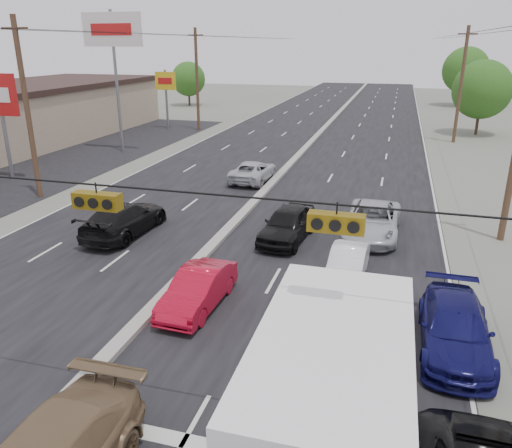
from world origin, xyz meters
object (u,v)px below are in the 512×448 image
object	(u,v)px
utility_pole_left_b	(27,109)
oncoming_near	(124,219)
box_truck	(333,399)
pole_sign_billboard	(113,39)
queue_car_a	(288,224)
utility_pole_right_c	(461,85)
red_sedan	(198,290)
queue_car_c	(372,221)
tree_right_mid	(482,90)
oncoming_far	(253,171)
pole_sign_mid	(0,101)
utility_pole_left_c	(197,79)
queue_car_d	(455,329)
tree_right_far	(466,70)
tree_left_far	(188,79)
queue_car_b	(347,265)
pole_sign_far	(166,86)

from	to	relation	value
utility_pole_left_b	oncoming_near	bearing A→B (deg)	-27.21
utility_pole_left_b	box_truck	bearing A→B (deg)	-38.96
pole_sign_billboard	queue_car_a	bearing A→B (deg)	-41.90
utility_pole_right_c	red_sedan	size ratio (longest dim) A/B	2.48
queue_car_c	oncoming_near	xyz separation A→B (m)	(-11.26, -3.00, 0.03)
red_sedan	tree_right_mid	bearing A→B (deg)	73.77
pole_sign_billboard	box_truck	distance (m)	36.21
oncoming_far	pole_sign_mid	bearing A→B (deg)	15.89
tree_right_mid	red_sedan	world-z (taller)	tree_right_mid
utility_pole_left_b	utility_pole_left_c	xyz separation A→B (m)	(0.00, 25.00, 0.00)
utility_pole_right_c	queue_car_d	bearing A→B (deg)	-94.74
tree_right_mid	queue_car_a	size ratio (longest dim) A/B	1.58
red_sedan	tree_right_far	bearing A→B (deg)	79.98
tree_left_far	tree_right_far	xyz separation A→B (m)	(38.00, 10.00, 1.24)
tree_right_mid	oncoming_near	world-z (taller)	tree_right_mid
queue_car_d	oncoming_far	size ratio (longest dim) A/B	1.01
queue_car_a	queue_car_b	world-z (taller)	queue_car_a
red_sedan	queue_car_a	world-z (taller)	queue_car_a
tree_left_far	oncoming_far	xyz separation A→B (m)	(20.60, -38.13, -3.05)
tree_right_far	box_truck	xyz separation A→B (m)	(-9.30, -70.53, -3.00)
pole_sign_far	tree_right_mid	world-z (taller)	tree_right_mid
utility_pole_right_c	pole_sign_mid	world-z (taller)	utility_pole_right_c
pole_sign_billboard	utility_pole_left_b	bearing A→B (deg)	-81.25
pole_sign_far	box_truck	xyz separation A→B (m)	(22.70, -40.53, -2.45)
utility_pole_left_c	pole_sign_billboard	distance (m)	12.73
box_truck	queue_car_d	xyz separation A→B (m)	(2.90, 5.57, -1.26)
tree_right_mid	queue_car_c	bearing A→B (deg)	-104.95
box_truck	utility_pole_left_b	bearing A→B (deg)	140.86
oncoming_near	queue_car_a	bearing A→B (deg)	-167.29
utility_pole_right_c	queue_car_a	bearing A→B (deg)	-108.93
oncoming_near	oncoming_far	distance (m)	11.40
oncoming_near	pole_sign_mid	bearing A→B (deg)	-27.33
pole_sign_far	red_sedan	distance (m)	38.95
pole_sign_mid	box_truck	bearing A→B (deg)	-38.02
utility_pole_left_c	tree_left_far	xyz separation A→B (m)	(-9.50, 20.00, -1.39)
tree_left_far	red_sedan	world-z (taller)	tree_left_far
oncoming_near	oncoming_far	xyz separation A→B (m)	(3.16, 10.96, -0.10)
queue_car_d	oncoming_far	xyz separation A→B (m)	(-11.00, 16.83, -0.04)
tree_right_far	oncoming_near	distance (m)	62.70
queue_car_c	queue_car_d	bearing A→B (deg)	-70.25
pole_sign_far	oncoming_near	world-z (taller)	pole_sign_far
tree_left_far	queue_car_b	world-z (taller)	tree_left_far
queue_car_b	queue_car_d	xyz separation A→B (m)	(3.52, -3.84, 0.08)
tree_left_far	queue_car_a	size ratio (longest dim) A/B	1.35
tree_left_far	oncoming_far	bearing A→B (deg)	-61.62
red_sedan	queue_car_a	xyz separation A→B (m)	(1.60, 6.95, 0.11)
utility_pole_left_b	pole_sign_far	xyz separation A→B (m)	(-3.50, 25.00, -0.70)
tree_left_far	queue_car_a	world-z (taller)	tree_left_far
utility_pole_right_c	box_truck	size ratio (longest dim) A/B	1.33
queue_car_b	queue_car_d	size ratio (longest dim) A/B	0.78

